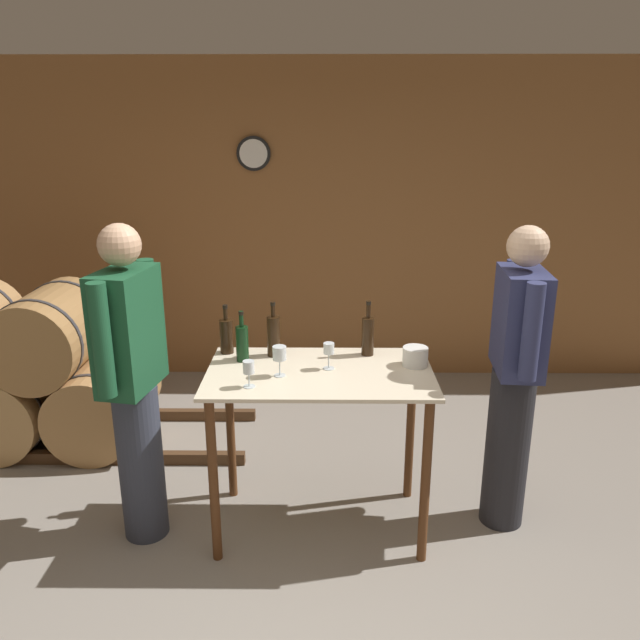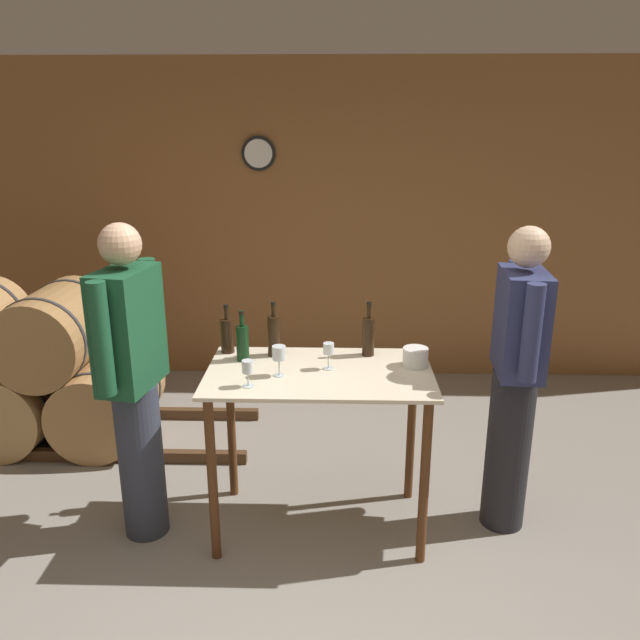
{
  "view_description": "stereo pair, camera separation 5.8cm",
  "coord_description": "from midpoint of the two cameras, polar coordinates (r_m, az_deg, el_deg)",
  "views": [
    {
      "loc": [
        0.12,
        -2.44,
        2.2
      ],
      "look_at": [
        0.09,
        0.7,
        1.19
      ],
      "focal_mm": 35.0,
      "sensor_mm": 36.0,
      "label": 1
    },
    {
      "loc": [
        0.18,
        -2.44,
        2.2
      ],
      "look_at": [
        0.09,
        0.7,
        1.19
      ],
      "focal_mm": 35.0,
      "sensor_mm": 36.0,
      "label": 2
    }
  ],
  "objects": [
    {
      "name": "wine_glass_near_right",
      "position": [
        3.28,
        0.3,
        -2.76
      ],
      "size": [
        0.06,
        0.06,
        0.14
      ],
      "color": "silver",
      "rests_on": "tasting_table"
    },
    {
      "name": "back_wall",
      "position": [
        5.39,
        -1.11,
        8.69
      ],
      "size": [
        8.4,
        0.08,
        2.7
      ],
      "color": "brown",
      "rests_on": "ground_plane"
    },
    {
      "name": "tasting_table",
      "position": [
        3.36,
        -0.51,
        -7.48
      ],
      "size": [
        1.19,
        0.71,
        0.94
      ],
      "color": "beige",
      "rests_on": "ground_plane"
    },
    {
      "name": "person_visitor_with_scarf",
      "position": [
        3.38,
        -17.21,
        -5.31
      ],
      "size": [
        0.29,
        0.58,
        1.73
      ],
      "color": "#333847",
      "rests_on": "ground_plane"
    },
    {
      "name": "barrel_rack",
      "position": [
        4.9,
        -26.63,
        -4.58
      ],
      "size": [
        3.31,
        0.81,
        1.13
      ],
      "color": "#4C331E",
      "rests_on": "ground_plane"
    },
    {
      "name": "wine_bottle_left",
      "position": [
        3.42,
        -7.61,
        -2.02
      ],
      "size": [
        0.07,
        0.07,
        0.28
      ],
      "color": "black",
      "rests_on": "tasting_table"
    },
    {
      "name": "wine_bottle_center",
      "position": [
        3.47,
        -4.74,
        -1.37
      ],
      "size": [
        0.07,
        0.07,
        0.31
      ],
      "color": "black",
      "rests_on": "tasting_table"
    },
    {
      "name": "person_host",
      "position": [
        3.49,
        16.92,
        -4.84
      ],
      "size": [
        0.25,
        0.59,
        1.71
      ],
      "color": "#232328",
      "rests_on": "ground_plane"
    },
    {
      "name": "wine_glass_near_center",
      "position": [
        3.19,
        -4.25,
        -3.13
      ],
      "size": [
        0.07,
        0.07,
        0.16
      ],
      "color": "silver",
      "rests_on": "tasting_table"
    },
    {
      "name": "wine_bottle_far_left",
      "position": [
        3.55,
        -9.02,
        -1.36
      ],
      "size": [
        0.08,
        0.08,
        0.28
      ],
      "color": "black",
      "rests_on": "tasting_table"
    },
    {
      "name": "ice_bucket",
      "position": [
        3.38,
        8.21,
        -3.33
      ],
      "size": [
        0.14,
        0.14,
        0.1
      ],
      "color": "white",
      "rests_on": "tasting_table"
    },
    {
      "name": "wine_bottle_right",
      "position": [
        3.48,
        3.92,
        -1.35
      ],
      "size": [
        0.07,
        0.07,
        0.31
      ],
      "color": "black",
      "rests_on": "tasting_table"
    },
    {
      "name": "wine_glass_near_left",
      "position": [
        3.08,
        -7.08,
        -4.43
      ],
      "size": [
        0.06,
        0.06,
        0.14
      ],
      "color": "silver",
      "rests_on": "tasting_table"
    },
    {
      "name": "ground_plane",
      "position": [
        3.29,
        -2.42,
        -24.26
      ],
      "size": [
        14.0,
        14.0,
        0.0
      ],
      "primitive_type": "plane",
      "color": "gray"
    }
  ]
}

